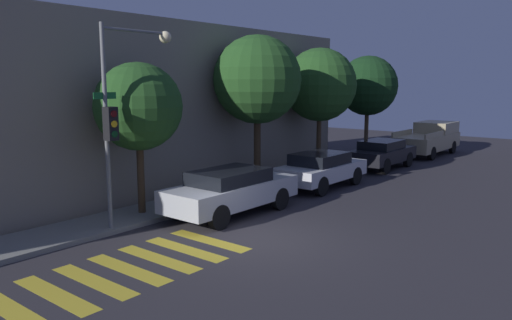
# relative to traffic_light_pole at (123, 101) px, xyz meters

# --- Properties ---
(ground_plane) EXTENTS (60.00, 60.00, 0.00)m
(ground_plane) POSITION_rel_traffic_light_pole_xyz_m (1.49, -3.37, -3.64)
(ground_plane) COLOR #2D2B30
(sidewalk) EXTENTS (26.00, 1.88, 0.14)m
(sidewalk) POSITION_rel_traffic_light_pole_xyz_m (1.49, 0.77, -3.57)
(sidewalk) COLOR slate
(sidewalk) RESTS_ON ground
(building_row) EXTENTS (26.00, 6.00, 6.36)m
(building_row) POSITION_rel_traffic_light_pole_xyz_m (1.49, 5.11, -0.46)
(building_row) COLOR gray
(building_row) RESTS_ON ground
(crosswalk) EXTENTS (5.67, 2.60, 0.00)m
(crosswalk) POSITION_rel_traffic_light_pole_xyz_m (-1.92, -2.57, -3.64)
(crosswalk) COLOR gold
(crosswalk) RESTS_ON ground
(traffic_light_pole) EXTENTS (2.70, 0.56, 5.71)m
(traffic_light_pole) POSITION_rel_traffic_light_pole_xyz_m (0.00, 0.00, 0.00)
(traffic_light_pole) COLOR slate
(traffic_light_pole) RESTS_ON ground
(sedan_near_corner) EXTENTS (4.69, 1.85, 1.46)m
(sedan_near_corner) POSITION_rel_traffic_light_pole_xyz_m (3.01, -1.27, -2.85)
(sedan_near_corner) COLOR #B7BABF
(sedan_near_corner) RESTS_ON ground
(sedan_middle) EXTENTS (4.24, 1.88, 1.39)m
(sedan_middle) POSITION_rel_traffic_light_pole_xyz_m (8.32, -1.27, -2.88)
(sedan_middle) COLOR silver
(sedan_middle) RESTS_ON ground
(sedan_far_end) EXTENTS (4.20, 1.76, 1.38)m
(sedan_far_end) POSITION_rel_traffic_light_pole_xyz_m (13.90, -1.27, -2.89)
(sedan_far_end) COLOR black
(sedan_far_end) RESTS_ON ground
(pickup_truck) EXTENTS (5.44, 2.09, 1.81)m
(pickup_truck) POSITION_rel_traffic_light_pole_xyz_m (20.07, -1.27, -2.71)
(pickup_truck) COLOR tan
(pickup_truck) RESTS_ON ground
(tree_near_corner) EXTENTS (2.67, 2.67, 4.75)m
(tree_near_corner) POSITION_rel_traffic_light_pole_xyz_m (1.09, 0.74, -0.24)
(tree_near_corner) COLOR #42301E
(tree_near_corner) RESTS_ON ground
(tree_midblock) EXTENTS (3.42, 3.42, 5.95)m
(tree_midblock) POSITION_rel_traffic_light_pole_xyz_m (6.81, 0.74, 0.58)
(tree_midblock) COLOR #42301E
(tree_midblock) RESTS_ON ground
(tree_far_end) EXTENTS (3.35, 3.35, 5.69)m
(tree_far_end) POSITION_rel_traffic_light_pole_xyz_m (11.37, 0.74, 0.37)
(tree_far_end) COLOR #4C3823
(tree_far_end) RESTS_ON ground
(tree_behind_truck) EXTENTS (3.16, 3.16, 5.53)m
(tree_behind_truck) POSITION_rel_traffic_light_pole_xyz_m (16.18, 0.74, 0.29)
(tree_behind_truck) COLOR brown
(tree_behind_truck) RESTS_ON ground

